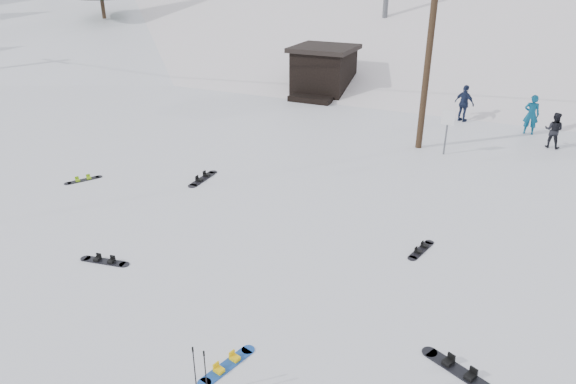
% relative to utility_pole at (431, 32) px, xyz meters
% --- Properties ---
extents(ground, '(200.00, 200.00, 0.00)m').
position_rel_utility_pole_xyz_m(ground, '(-2.00, -14.00, -4.68)').
color(ground, white).
rests_on(ground, ground).
extents(ski_slope, '(60.00, 85.24, 65.97)m').
position_rel_utility_pole_xyz_m(ski_slope, '(-2.00, 41.00, -16.68)').
color(ski_slope, white).
rests_on(ski_slope, ground).
extents(ridge_left, '(47.54, 95.03, 58.38)m').
position_rel_utility_pole_xyz_m(ridge_left, '(-38.00, 34.00, -15.68)').
color(ridge_left, white).
rests_on(ridge_left, ground).
extents(treeline_left, '(20.00, 64.00, 10.00)m').
position_rel_utility_pole_xyz_m(treeline_left, '(-36.00, 26.00, -4.68)').
color(treeline_left, black).
rests_on(treeline_left, ground).
extents(treeline_crest, '(50.00, 6.00, 10.00)m').
position_rel_utility_pole_xyz_m(treeline_crest, '(-2.00, 72.00, -4.68)').
color(treeline_crest, black).
rests_on(treeline_crest, ski_slope).
extents(utility_pole, '(2.00, 0.26, 9.00)m').
position_rel_utility_pole_xyz_m(utility_pole, '(0.00, 0.00, 0.00)').
color(utility_pole, '#3A2819').
rests_on(utility_pole, ground).
extents(trail_sign, '(0.50, 0.09, 1.85)m').
position_rel_utility_pole_xyz_m(trail_sign, '(1.10, -0.42, -3.41)').
color(trail_sign, '#595B60').
rests_on(trail_sign, ground).
extents(lift_hut, '(3.40, 4.10, 2.75)m').
position_rel_utility_pole_xyz_m(lift_hut, '(-7.00, 6.94, -3.32)').
color(lift_hut, black).
rests_on(lift_hut, ground).
extents(hero_snowboard, '(0.58, 1.40, 0.10)m').
position_rel_utility_pole_xyz_m(hero_snowboard, '(-0.73, -14.35, -4.65)').
color(hero_snowboard, '#1B4FB2').
rests_on(hero_snowboard, ground).
extents(ski_poles, '(0.31, 0.08, 1.12)m').
position_rel_utility_pole_xyz_m(ski_poles, '(-0.73, -15.22, -4.11)').
color(ski_poles, black).
rests_on(ski_poles, ground).
extents(board_scatter_a, '(1.40, 0.46, 0.10)m').
position_rel_utility_pole_xyz_m(board_scatter_a, '(-5.59, -12.43, -4.66)').
color(board_scatter_a, black).
rests_on(board_scatter_a, ground).
extents(board_scatter_b, '(0.34, 1.69, 0.12)m').
position_rel_utility_pole_xyz_m(board_scatter_b, '(-6.32, -6.69, -4.65)').
color(board_scatter_b, black).
rests_on(board_scatter_b, ground).
extents(board_scatter_c, '(0.80, 1.18, 0.09)m').
position_rel_utility_pole_xyz_m(board_scatter_c, '(-10.15, -8.57, -4.66)').
color(board_scatter_c, black).
rests_on(board_scatter_c, ground).
extents(board_scatter_d, '(1.53, 0.89, 0.12)m').
position_rel_utility_pole_xyz_m(board_scatter_d, '(3.38, -12.61, -4.65)').
color(board_scatter_d, black).
rests_on(board_scatter_d, ground).
extents(board_scatter_f, '(0.50, 1.29, 0.09)m').
position_rel_utility_pole_xyz_m(board_scatter_f, '(1.81, -8.39, -4.66)').
color(board_scatter_f, black).
rests_on(board_scatter_f, ground).
extents(skier_teal, '(0.66, 0.44, 1.78)m').
position_rel_utility_pole_xyz_m(skier_teal, '(4.12, 3.94, -3.79)').
color(skier_teal, '#0B5275').
rests_on(skier_teal, ground).
extents(skier_dark, '(0.83, 0.71, 1.50)m').
position_rel_utility_pole_xyz_m(skier_dark, '(5.03, 2.33, -3.93)').
color(skier_dark, black).
rests_on(skier_dark, ground).
extents(skier_navy, '(1.12, 0.85, 1.77)m').
position_rel_utility_pole_xyz_m(skier_navy, '(1.13, 4.72, -3.80)').
color(skier_navy, '#19233F').
rests_on(skier_navy, ground).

